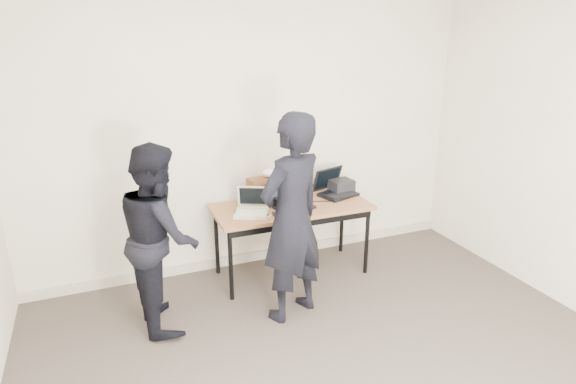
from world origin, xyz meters
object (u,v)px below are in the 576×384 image
laptop_right (334,189)px  person_observer (160,237)px  laptop_center (290,201)px  leather_satchel (266,189)px  equipment_box (341,186)px  laptop_beige (252,209)px  person_typist (292,219)px  desk (292,212)px

laptop_right → person_observer: person_observer is taller
laptop_center → person_observer: size_ratio=0.27×
leather_satchel → equipment_box: leather_satchel is taller
laptop_beige → person_typist: bearing=-51.4°
leather_satchel → equipment_box: 0.81m
equipment_box → person_observer: person_observer is taller
laptop_right → person_typist: bearing=-152.6°
laptop_beige → equipment_box: (1.05, 0.23, 0.02)m
laptop_right → leather_satchel: 0.71m
equipment_box → laptop_center: bearing=-163.0°
leather_satchel → person_typist: bearing=-104.0°
laptop_beige → person_observer: bearing=-135.4°
person_observer → laptop_center: bearing=-77.6°
leather_satchel → person_typist: person_typist is taller
desk → person_typist: (-0.28, -0.65, 0.21)m
laptop_beige → leather_satchel: 0.37m
leather_satchel → laptop_center: bearing=-64.1°
desk → equipment_box: size_ratio=6.68×
laptop_beige → laptop_right: bearing=37.2°
laptop_beige → laptop_right: size_ratio=0.86×
equipment_box → person_typist: bearing=-137.2°
laptop_right → laptop_beige: bearing=174.0°
laptop_beige → person_typist: person_typist is taller
desk → laptop_center: size_ratio=3.68×
equipment_box → leather_satchel: bearing=177.5°
laptop_center → equipment_box: bearing=1.8°
laptop_right → person_typist: size_ratio=0.26×
desk → laptop_right: laptop_right is taller
laptop_beige → laptop_center: bearing=30.1°
person_observer → equipment_box: bearing=-76.7°
laptop_center → person_observer: person_observer is taller
person_typist → laptop_beige: bearing=-99.5°
laptop_beige → person_typist: 0.64m
leather_satchel → equipment_box: size_ratio=1.68×
leather_satchel → person_observer: size_ratio=0.25×
person_observer → laptop_beige: bearing=-73.2°
leather_satchel → person_observer: person_observer is taller
laptop_beige → leather_satchel: size_ratio=1.01×
laptop_beige → equipment_box: size_ratio=1.70×
desk → person_observer: (-1.29, -0.34, 0.10)m
laptop_beige → equipment_box: 1.07m
equipment_box → person_typist: 1.24m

